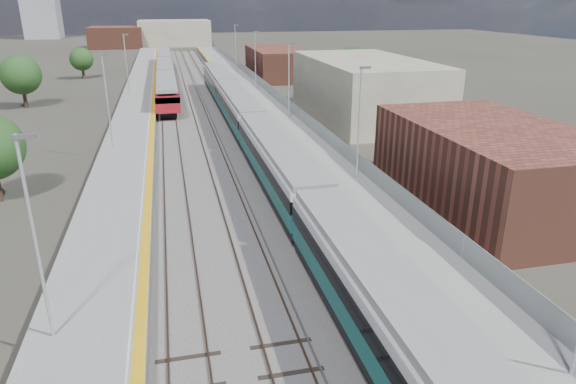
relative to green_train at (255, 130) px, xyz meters
name	(u,v)px	position (x,y,z in m)	size (l,w,h in m)	color
ground	(218,114)	(-1.50, 17.10, -2.12)	(320.00, 320.00, 0.00)	#47443A
ballast_bed	(197,111)	(-3.75, 19.60, -2.09)	(10.50, 155.00, 0.06)	#565451
tracks	(201,107)	(-3.15, 21.28, -2.01)	(8.96, 160.00, 0.17)	#4C3323
platform_right	(259,104)	(3.78, 19.59, -1.58)	(4.70, 155.00, 8.52)	slate
platform_left	(137,109)	(-10.55, 19.59, -1.60)	(4.30, 155.00, 8.52)	slate
buildings	(110,7)	(-19.62, 105.70, 8.59)	(72.00, 185.50, 40.00)	brown
green_train	(255,130)	(0.00, 0.00, 0.00)	(2.73, 76.05, 3.00)	black
red_train	(165,72)	(-7.00, 41.03, -0.14)	(2.65, 53.87, 3.35)	black
tree_b	(21,75)	(-23.97, 26.33, 1.89)	(4.70, 4.70, 6.37)	#382619
tree_c	(81,59)	(-20.43, 51.07, 1.10)	(3.78, 3.78, 5.12)	#382619
tree_d	(352,65)	(17.77, 25.23, 2.02)	(4.85, 4.85, 6.57)	#382619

